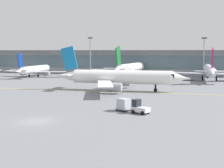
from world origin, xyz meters
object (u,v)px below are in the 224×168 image
object	(u,v)px
gate_airplane_1	(35,70)
gate_airplane_2	(131,68)
baggage_tug	(139,108)
taxiing_regional_jet	(120,77)
apron_light_mast_2	(204,55)
gate_airplane_3	(209,71)
cargo_dolly_lead	(123,104)
apron_light_mast_1	(90,54)

from	to	relation	value
gate_airplane_1	gate_airplane_2	bearing A→B (deg)	-84.33
gate_airplane_1	baggage_tug	world-z (taller)	gate_airplane_1
gate_airplane_1	baggage_tug	xyz separation A→B (m)	(48.90, -54.77, -1.69)
gate_airplane_2	taxiing_regional_jet	size ratio (longest dim) A/B	1.04
gate_airplane_2	apron_light_mast_2	size ratio (longest dim) A/B	2.33
gate_airplane_3	apron_light_mast_2	world-z (taller)	apron_light_mast_2
gate_airplane_1	cargo_dolly_lead	bearing A→B (deg)	-142.54
gate_airplane_2	baggage_tug	bearing A→B (deg)	-161.29
gate_airplane_2	baggage_tug	xyz separation A→B (m)	(14.73, -60.17, -2.35)
gate_airplane_1	apron_light_mast_1	world-z (taller)	apron_light_mast_1
gate_airplane_3	baggage_tug	world-z (taller)	gate_airplane_3
gate_airplane_1	cargo_dolly_lead	distance (m)	70.70
gate_airplane_2	apron_light_mast_1	distance (m)	20.54
baggage_tug	apron_light_mast_1	xyz separation A→B (m)	(-32.77, 68.81, 7.06)
taxiing_regional_jet	baggage_tug	world-z (taller)	taxiing_regional_jet
gate_airplane_3	gate_airplane_2	bearing A→B (deg)	82.36
apron_light_mast_2	taxiing_regional_jet	bearing A→B (deg)	-113.24
gate_airplane_3	gate_airplane_1	bearing A→B (deg)	90.95
apron_light_mast_1	apron_light_mast_2	xyz separation A→B (m)	(42.32, 0.21, -0.26)
apron_light_mast_1	apron_light_mast_2	distance (m)	42.32
gate_airplane_1	apron_light_mast_2	xyz separation A→B (m)	(58.45, 14.25, 5.11)
apron_light_mast_2	cargo_dolly_lead	bearing A→B (deg)	-100.27
gate_airplane_1	gate_airplane_2	distance (m)	34.60
gate_airplane_2	cargo_dolly_lead	world-z (taller)	gate_airplane_2
gate_airplane_3	apron_light_mast_1	world-z (taller)	apron_light_mast_1
gate_airplane_2	apron_light_mast_2	world-z (taller)	apron_light_mast_2
baggage_tug	gate_airplane_2	bearing A→B (deg)	128.36
gate_airplane_2	gate_airplane_3	size ratio (longest dim) A/B	1.05
gate_airplane_1	baggage_tug	bearing A→B (deg)	-141.57
baggage_tug	cargo_dolly_lead	size ratio (longest dim) A/B	1.14
gate_airplane_1	apron_light_mast_2	size ratio (longest dim) A/B	1.86
taxiing_regional_jet	apron_light_mast_2	bearing A→B (deg)	64.12
baggage_tug	cargo_dolly_lead	world-z (taller)	baggage_tug
taxiing_regional_jet	apron_light_mast_2	xyz separation A→B (m)	(19.01, 44.27, 4.56)
cargo_dolly_lead	apron_light_mast_1	world-z (taller)	apron_light_mast_1
gate_airplane_1	gate_airplane_2	xyz separation A→B (m)	(34.17, 5.41, 0.66)
cargo_dolly_lead	apron_light_mast_1	size ratio (longest dim) A/B	0.18
gate_airplane_1	taxiing_regional_jet	distance (m)	49.56
taxiing_regional_jet	cargo_dolly_lead	xyz separation A→B (m)	(6.73, -23.50, -2.08)
apron_light_mast_1	cargo_dolly_lead	bearing A→B (deg)	-66.03
gate_airplane_2	taxiing_regional_jet	bearing A→B (deg)	-166.58
gate_airplane_1	gate_airplane_2	size ratio (longest dim) A/B	0.79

